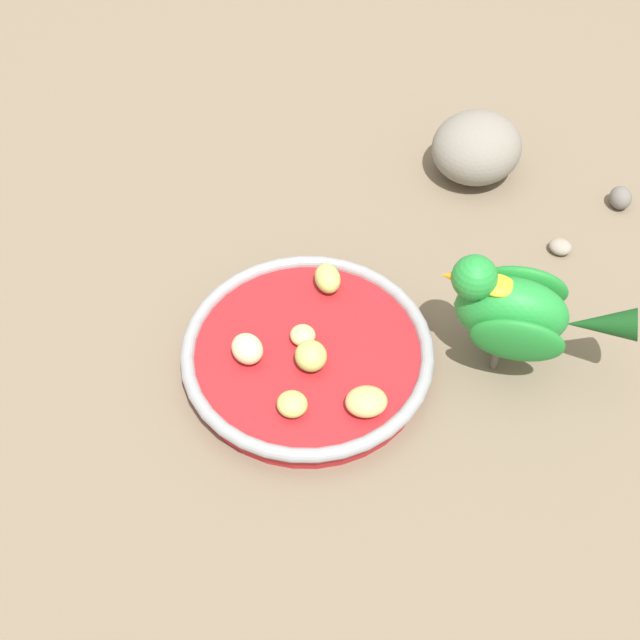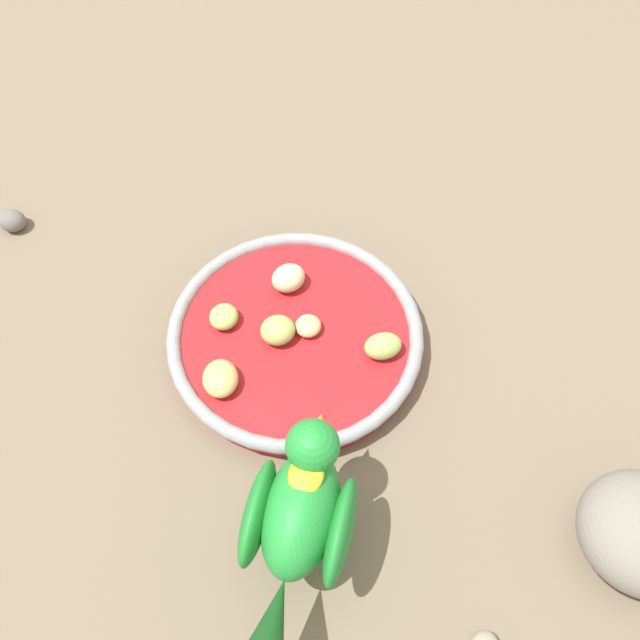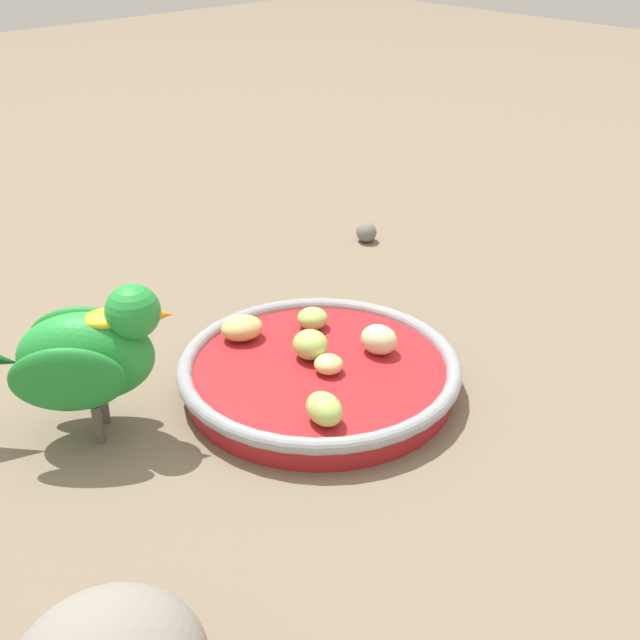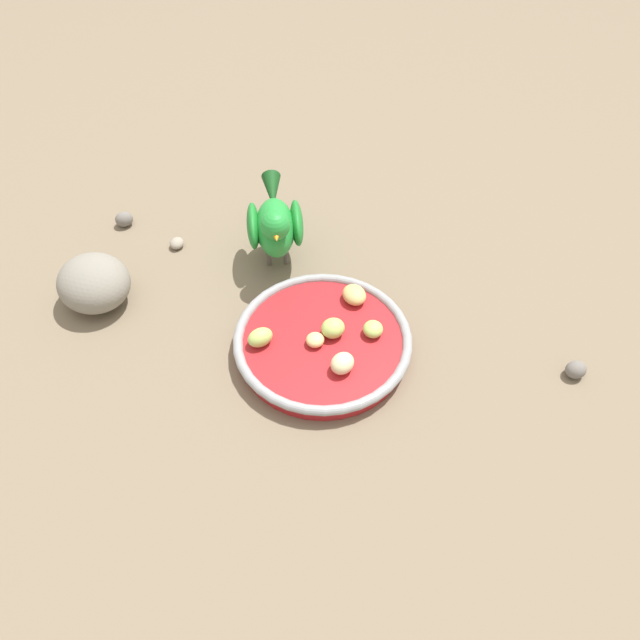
{
  "view_description": "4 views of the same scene",
  "coord_description": "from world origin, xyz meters",
  "px_view_note": "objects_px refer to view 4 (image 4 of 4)",
  "views": [
    {
      "loc": [
        0.47,
        -0.23,
        0.68
      ],
      "look_at": [
        0.03,
        -0.0,
        0.06
      ],
      "focal_mm": 48.39,
      "sensor_mm": 36.0,
      "label": 1
    },
    {
      "loc": [
        0.18,
        0.34,
        0.65
      ],
      "look_at": [
        0.01,
        -0.01,
        0.04
      ],
      "focal_mm": 43.88,
      "sensor_mm": 36.0,
      "label": 2
    },
    {
      "loc": [
        -0.41,
        0.4,
        0.39
      ],
      "look_at": [
        0.04,
        -0.03,
        0.06
      ],
      "focal_mm": 46.89,
      "sensor_mm": 36.0,
      "label": 3
    },
    {
      "loc": [
        -0.36,
        -0.39,
        0.69
      ],
      "look_at": [
        0.04,
        -0.0,
        0.04
      ],
      "focal_mm": 35.6,
      "sensor_mm": 36.0,
      "label": 4
    }
  ],
  "objects_px": {
    "apple_piece_3": "(315,340)",
    "feeding_bowl": "(323,342)",
    "apple_piece_1": "(260,337)",
    "rock_large": "(94,283)",
    "apple_piece_4": "(373,329)",
    "apple_piece_5": "(342,363)",
    "pebble_0": "(177,243)",
    "pebble_1": "(576,370)",
    "pebble_2": "(124,219)",
    "apple_piece_2": "(357,297)",
    "parrot": "(275,224)",
    "apple_piece_0": "(333,328)"
  },
  "relations": [
    {
      "from": "pebble_2",
      "to": "apple_piece_0",
      "type": "bearing_deg",
      "value": -82.61
    },
    {
      "from": "feeding_bowl",
      "to": "apple_piece_1",
      "type": "bearing_deg",
      "value": 139.29
    },
    {
      "from": "pebble_0",
      "to": "apple_piece_0",
      "type": "bearing_deg",
      "value": -85.12
    },
    {
      "from": "feeding_bowl",
      "to": "apple_piece_3",
      "type": "relative_size",
      "value": 9.79
    },
    {
      "from": "apple_piece_3",
      "to": "feeding_bowl",
      "type": "bearing_deg",
      "value": -6.82
    },
    {
      "from": "apple_piece_1",
      "to": "apple_piece_2",
      "type": "xyz_separation_m",
      "value": [
        0.15,
        -0.04,
        -0.0
      ]
    },
    {
      "from": "apple_piece_0",
      "to": "apple_piece_1",
      "type": "distance_m",
      "value": 0.1
    },
    {
      "from": "feeding_bowl",
      "to": "apple_piece_4",
      "type": "height_order",
      "value": "apple_piece_4"
    },
    {
      "from": "pebble_2",
      "to": "apple_piece_3",
      "type": "bearing_deg",
      "value": -86.44
    },
    {
      "from": "apple_piece_0",
      "to": "apple_piece_3",
      "type": "height_order",
      "value": "apple_piece_0"
    },
    {
      "from": "pebble_2",
      "to": "feeding_bowl",
      "type": "bearing_deg",
      "value": -84.66
    },
    {
      "from": "feeding_bowl",
      "to": "apple_piece_2",
      "type": "bearing_deg",
      "value": 8.94
    },
    {
      "from": "feeding_bowl",
      "to": "apple_piece_1",
      "type": "xyz_separation_m",
      "value": [
        -0.06,
        0.05,
        0.02
      ]
    },
    {
      "from": "feeding_bowl",
      "to": "pebble_1",
      "type": "bearing_deg",
      "value": -53.03
    },
    {
      "from": "apple_piece_0",
      "to": "pebble_0",
      "type": "xyz_separation_m",
      "value": [
        -0.03,
        0.31,
        -0.03
      ]
    },
    {
      "from": "apple_piece_3",
      "to": "rock_large",
      "type": "relative_size",
      "value": 0.23
    },
    {
      "from": "apple_piece_3",
      "to": "apple_piece_4",
      "type": "height_order",
      "value": "apple_piece_4"
    },
    {
      "from": "apple_piece_4",
      "to": "pebble_0",
      "type": "bearing_deg",
      "value": 100.45
    },
    {
      "from": "apple_piece_4",
      "to": "apple_piece_5",
      "type": "relative_size",
      "value": 0.84
    },
    {
      "from": "apple_piece_4",
      "to": "rock_large",
      "type": "xyz_separation_m",
      "value": [
        -0.22,
        0.34,
        0.0
      ]
    },
    {
      "from": "feeding_bowl",
      "to": "apple_piece_0",
      "type": "height_order",
      "value": "apple_piece_0"
    },
    {
      "from": "apple_piece_4",
      "to": "feeding_bowl",
      "type": "bearing_deg",
      "value": 141.83
    },
    {
      "from": "apple_piece_3",
      "to": "pebble_1",
      "type": "height_order",
      "value": "apple_piece_3"
    },
    {
      "from": "pebble_1",
      "to": "apple_piece_3",
      "type": "bearing_deg",
      "value": 128.54
    },
    {
      "from": "apple_piece_2",
      "to": "pebble_0",
      "type": "distance_m",
      "value": 0.31
    },
    {
      "from": "apple_piece_5",
      "to": "pebble_2",
      "type": "xyz_separation_m",
      "value": [
        -0.02,
        0.47,
        -0.02
      ]
    },
    {
      "from": "apple_piece_2",
      "to": "pebble_1",
      "type": "bearing_deg",
      "value": -66.9
    },
    {
      "from": "pebble_0",
      "to": "feeding_bowl",
      "type": "bearing_deg",
      "value": -87.91
    },
    {
      "from": "feeding_bowl",
      "to": "pebble_0",
      "type": "distance_m",
      "value": 0.31
    },
    {
      "from": "apple_piece_2",
      "to": "pebble_2",
      "type": "relative_size",
      "value": 1.35
    },
    {
      "from": "apple_piece_4",
      "to": "apple_piece_3",
      "type": "bearing_deg",
      "value": 146.73
    },
    {
      "from": "parrot",
      "to": "pebble_1",
      "type": "xyz_separation_m",
      "value": [
        0.12,
        -0.44,
        -0.06
      ]
    },
    {
      "from": "parrot",
      "to": "apple_piece_2",
      "type": "bearing_deg",
      "value": 41.17
    },
    {
      "from": "feeding_bowl",
      "to": "parrot",
      "type": "relative_size",
      "value": 1.55
    },
    {
      "from": "apple_piece_0",
      "to": "pebble_1",
      "type": "height_order",
      "value": "apple_piece_0"
    },
    {
      "from": "pebble_0",
      "to": "apple_piece_3",
      "type": "bearing_deg",
      "value": -90.31
    },
    {
      "from": "apple_piece_1",
      "to": "rock_large",
      "type": "relative_size",
      "value": 0.33
    },
    {
      "from": "feeding_bowl",
      "to": "parrot",
      "type": "height_order",
      "value": "parrot"
    },
    {
      "from": "apple_piece_3",
      "to": "parrot",
      "type": "bearing_deg",
      "value": 62.02
    },
    {
      "from": "apple_piece_2",
      "to": "apple_piece_3",
      "type": "relative_size",
      "value": 1.55
    },
    {
      "from": "apple_piece_5",
      "to": "pebble_0",
      "type": "bearing_deg",
      "value": 88.81
    },
    {
      "from": "apple_piece_5",
      "to": "apple_piece_1",
      "type": "bearing_deg",
      "value": 112.34
    },
    {
      "from": "apple_piece_0",
      "to": "apple_piece_1",
      "type": "height_order",
      "value": "same"
    },
    {
      "from": "apple_piece_3",
      "to": "pebble_0",
      "type": "xyz_separation_m",
      "value": [
        0.0,
        0.31,
        -0.02
      ]
    },
    {
      "from": "rock_large",
      "to": "apple_piece_1",
      "type": "bearing_deg",
      "value": -67.95
    },
    {
      "from": "apple_piece_5",
      "to": "apple_piece_0",
      "type": "bearing_deg",
      "value": 55.07
    },
    {
      "from": "parrot",
      "to": "pebble_0",
      "type": "distance_m",
      "value": 0.18
    },
    {
      "from": "feeding_bowl",
      "to": "apple_piece_0",
      "type": "bearing_deg",
      "value": -14.93
    },
    {
      "from": "apple_piece_1",
      "to": "apple_piece_4",
      "type": "bearing_deg",
      "value": -39.57
    },
    {
      "from": "pebble_0",
      "to": "apple_piece_5",
      "type": "bearing_deg",
      "value": -91.19
    }
  ]
}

